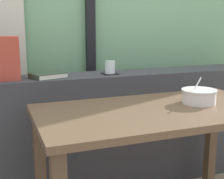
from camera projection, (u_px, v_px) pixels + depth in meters
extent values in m
cube|color=black|center=(90.00, 5.00, 2.47)|extent=(0.07, 0.05, 2.60)
cube|color=#38383D|center=(110.00, 131.00, 2.25)|extent=(2.80, 0.30, 0.82)
cube|color=brown|center=(40.00, 170.00, 1.81)|extent=(0.06, 0.06, 0.68)
cube|color=brown|center=(211.00, 143.00, 2.21)|extent=(0.06, 0.06, 0.68)
cube|color=brown|center=(157.00, 112.00, 1.68)|extent=(1.28, 0.67, 0.03)
cube|color=black|center=(110.00, 74.00, 2.14)|extent=(0.10, 0.10, 0.00)
cylinder|color=white|center=(110.00, 67.00, 2.13)|extent=(0.07, 0.07, 0.09)
cylinder|color=#BC3D51|center=(110.00, 69.00, 2.13)|extent=(0.06, 0.06, 0.05)
cube|color=#334233|center=(49.00, 78.00, 1.99)|extent=(0.24, 0.20, 0.00)
cube|color=silver|center=(48.00, 75.00, 1.99)|extent=(0.23, 0.19, 0.03)
cube|color=#334233|center=(48.00, 73.00, 1.98)|extent=(0.24, 0.20, 0.00)
cube|color=#334233|center=(34.00, 77.00, 1.92)|extent=(0.05, 0.14, 0.03)
cylinder|color=silver|center=(199.00, 96.00, 1.77)|extent=(0.19, 0.19, 0.08)
cylinder|color=silver|center=(199.00, 90.00, 1.77)|extent=(0.19, 0.19, 0.01)
cylinder|color=#B27038|center=(199.00, 98.00, 1.77)|extent=(0.16, 0.16, 0.05)
cylinder|color=silver|center=(196.00, 87.00, 1.79)|extent=(0.03, 0.12, 0.13)
ellipsoid|color=silver|center=(193.00, 94.00, 1.81)|extent=(0.03, 0.05, 0.01)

